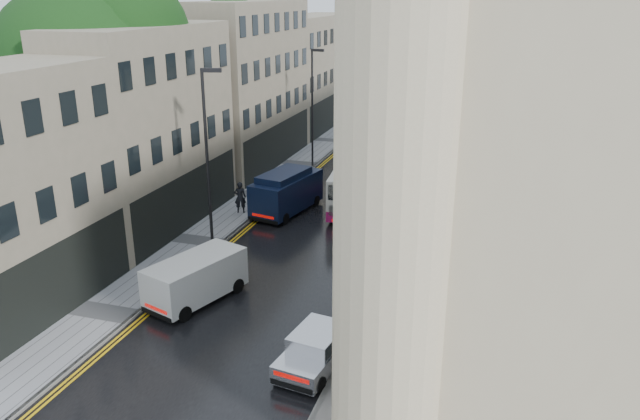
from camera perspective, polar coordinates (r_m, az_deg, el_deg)
The scene contains 15 objects.
road at distance 39.41m, azimuth 2.23°, elevation 0.48°, with size 9.00×85.00×0.02m, color black.
left_sidewalk at distance 41.22m, azimuth -5.64°, elevation 1.33°, with size 2.70×85.00×0.12m, color gray.
right_sidewalk at distance 38.43m, azimuth 10.02°, elevation -0.24°, with size 1.80×85.00×0.12m, color slate.
old_shop_row at distance 43.52m, azimuth -9.05°, elevation 10.21°, with size 4.50×56.00×12.00m, color gray, non-canonical shape.
modern_block at distance 34.99m, azimuth 18.40°, elevation 8.90°, with size 8.00×40.00×14.00m, color beige, non-canonical shape.
tree_near at distance 36.58m, azimuth -20.48°, elevation 9.01°, with size 10.56×10.56×13.89m, color black, non-canonical shape.
tree_far at distance 47.36m, azimuth -10.50°, elevation 11.14°, with size 9.24×9.24×12.46m, color black, non-canonical shape.
cream_bus at distance 37.36m, azimuth 1.29°, elevation 1.60°, with size 2.24×9.87×2.69m, color beige, non-canonical shape.
white_lorry at distance 45.66m, azimuth 8.16°, elevation 5.80°, with size 2.49×8.28×4.35m, color white, non-canonical shape.
silver_hatchback at distance 22.13m, azimuth -3.74°, elevation -13.68°, with size 1.68×3.84×1.44m, color #B6B6BB, non-canonical shape.
white_van at distance 27.29m, azimuth -14.99°, elevation -6.82°, with size 1.94×4.53×2.05m, color silver, non-canonical shape.
navy_van at distance 36.75m, azimuth -5.88°, elevation 1.21°, with size 2.13×5.32×2.71m, color black, non-canonical shape.
pedestrian at distance 37.71m, azimuth -7.31°, elevation 1.16°, with size 0.70×0.46×1.92m, color black.
lamp_post_near at distance 32.19m, azimuth -10.27°, elevation 4.49°, with size 1.03×0.23×9.11m, color black, non-canonical shape.
lamp_post_far at distance 46.98m, azimuth -0.71°, elevation 9.21°, with size 0.98×0.22×8.68m, color black, non-canonical shape.
Camera 1 is at (9.67, -8.49, 12.82)m, focal length 35.00 mm.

